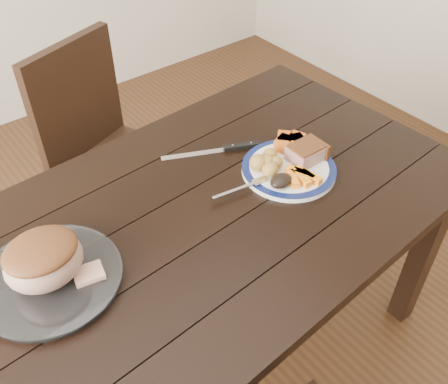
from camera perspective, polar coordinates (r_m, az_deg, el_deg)
ground at (r=1.97m, az=-2.30°, el=-18.33°), size 4.00×4.00×0.00m
dining_table at (r=1.44m, az=-3.00°, el=-5.16°), size 1.65×0.98×0.75m
chair_far at (r=2.05m, az=-13.44°, el=5.15°), size 0.54×0.55×0.93m
dinner_plate at (r=1.52m, az=7.40°, el=2.58°), size 0.28×0.28×0.02m
plate_rim at (r=1.51m, az=7.43°, el=2.83°), size 0.28×0.28×0.02m
serving_platter at (r=1.28m, az=-19.18°, el=-9.47°), size 0.33×0.33×0.02m
pork_slice at (r=1.53m, az=9.35°, el=4.42°), size 0.11×0.08×0.05m
roasted_potatoes at (r=1.48m, az=4.93°, el=3.40°), size 0.11×0.10×0.05m
carrot_batons at (r=1.46m, az=8.83°, el=1.80°), size 0.09×0.11×0.02m
pumpkin_wedges at (r=1.57m, az=7.53°, el=5.71°), size 0.11×0.09×0.04m
dark_mushroom at (r=1.43m, az=6.54°, el=1.29°), size 0.07×0.05×0.03m
fork at (r=1.42m, az=2.34°, el=0.56°), size 0.18×0.05×0.00m
roast_joint at (r=1.23m, az=-19.88°, el=-7.47°), size 0.18×0.16×0.12m
cut_slice at (r=1.24m, az=-15.20°, el=-9.06°), size 0.08×0.07×0.02m
carving_knife at (r=1.59m, az=0.68°, el=5.05°), size 0.30×0.16×0.01m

